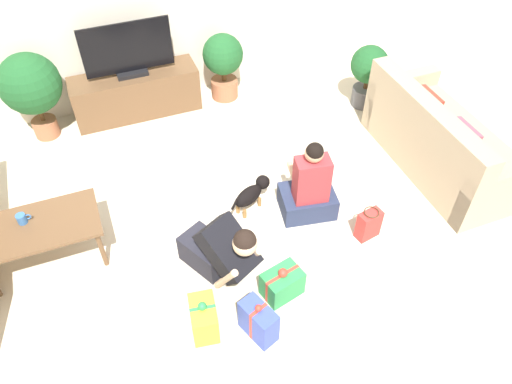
% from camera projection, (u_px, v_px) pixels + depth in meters
% --- Properties ---
extents(ground_plane, '(16.00, 16.00, 0.00)m').
position_uv_depth(ground_plane, '(231.00, 243.00, 4.68)').
color(ground_plane, beige).
extents(sofa_right, '(0.85, 1.84, 0.87)m').
position_uv_depth(sofa_right, '(440.00, 142.00, 5.24)').
color(sofa_right, tan).
rests_on(sofa_right, ground_plane).
extents(coffee_table, '(1.03, 0.58, 0.47)m').
position_uv_depth(coffee_table, '(38.00, 230.00, 4.25)').
color(coffee_table, brown).
rests_on(coffee_table, ground_plane).
extents(tv_console, '(1.47, 0.43, 0.54)m').
position_uv_depth(tv_console, '(136.00, 94.00, 5.94)').
color(tv_console, brown).
rests_on(tv_console, ground_plane).
extents(tv, '(1.00, 0.20, 0.63)m').
position_uv_depth(tv, '(128.00, 52.00, 5.55)').
color(tv, black).
rests_on(tv, tv_console).
extents(potted_plant_corner_right, '(0.45, 0.45, 0.78)m').
position_uv_depth(potted_plant_corner_right, '(369.00, 71.00, 5.92)').
color(potted_plant_corner_right, '#4C4C51').
rests_on(potted_plant_corner_right, ground_plane).
extents(potted_plant_back_right, '(0.49, 0.49, 0.84)m').
position_uv_depth(potted_plant_back_right, '(223.00, 61.00, 6.01)').
color(potted_plant_back_right, '#A36042').
rests_on(potted_plant_back_right, ground_plane).
extents(potted_plant_back_left, '(0.66, 0.66, 1.02)m').
position_uv_depth(potted_plant_back_left, '(31.00, 86.00, 5.35)').
color(potted_plant_back_left, '#A36042').
rests_on(potted_plant_back_left, ground_plane).
extents(person_kneeling, '(0.62, 0.82, 0.79)m').
position_uv_depth(person_kneeling, '(221.00, 250.00, 4.19)').
color(person_kneeling, '#23232D').
rests_on(person_kneeling, ground_plane).
extents(person_sitting, '(0.58, 0.54, 0.90)m').
position_uv_depth(person_sitting, '(309.00, 189.00, 4.75)').
color(person_sitting, '#283351').
rests_on(person_sitting, ground_plane).
extents(dog, '(0.49, 0.30, 0.30)m').
position_uv_depth(dog, '(252.00, 193.00, 4.88)').
color(dog, black).
rests_on(dog, ground_plane).
extents(gift_box_a, '(0.37, 0.30, 0.33)m').
position_uv_depth(gift_box_a, '(282.00, 283.00, 4.21)').
color(gift_box_a, '#2D934C').
rests_on(gift_box_a, ground_plane).
extents(gift_box_b, '(0.25, 0.35, 0.37)m').
position_uv_depth(gift_box_b, '(204.00, 318.00, 3.95)').
color(gift_box_b, yellow).
rests_on(gift_box_b, ground_plane).
extents(gift_box_c, '(0.27, 0.35, 0.39)m').
position_uv_depth(gift_box_c, '(258.00, 321.00, 3.91)').
color(gift_box_c, '#3D51BC').
rests_on(gift_box_c, ground_plane).
extents(gift_bag_a, '(0.24, 0.17, 0.33)m').
position_uv_depth(gift_bag_a, '(369.00, 224.00, 4.64)').
color(gift_bag_a, red).
rests_on(gift_bag_a, ground_plane).
extents(mug, '(0.12, 0.08, 0.09)m').
position_uv_depth(mug, '(22.00, 219.00, 4.21)').
color(mug, '#386BAD').
rests_on(mug, coffee_table).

